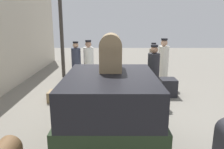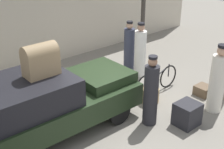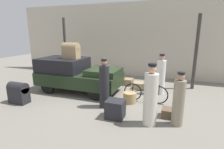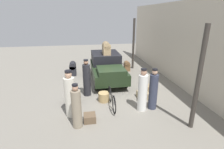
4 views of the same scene
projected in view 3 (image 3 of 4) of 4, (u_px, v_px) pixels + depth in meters
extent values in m
plane|color=gray|center=(106.00, 96.00, 7.70)|extent=(30.00, 30.00, 0.00)
cube|color=beige|center=(130.00, 40.00, 10.88)|extent=(16.00, 0.15, 4.50)
cylinder|color=#38332D|center=(65.00, 48.00, 10.75)|extent=(0.16, 0.16, 3.57)
cylinder|color=#38332D|center=(196.00, 53.00, 8.30)|extent=(0.16, 0.16, 3.57)
cylinder|color=black|center=(110.00, 82.00, 8.65)|extent=(0.65, 0.12, 0.65)
cylinder|color=black|center=(95.00, 93.00, 7.15)|extent=(0.65, 0.12, 0.65)
cylinder|color=black|center=(68.00, 78.00, 9.45)|extent=(0.65, 0.12, 0.65)
cylinder|color=black|center=(48.00, 87.00, 7.95)|extent=(0.65, 0.12, 0.65)
cube|color=black|center=(80.00, 78.00, 8.23)|extent=(3.87, 1.81, 0.57)
cube|color=black|center=(63.00, 64.00, 8.37)|extent=(2.13, 1.67, 0.63)
cube|color=black|center=(104.00, 72.00, 7.71)|extent=(1.35, 1.41, 0.26)
torus|color=black|center=(159.00, 95.00, 6.80)|extent=(0.73, 0.04, 0.73)
torus|color=black|center=(133.00, 92.00, 7.14)|extent=(0.73, 0.04, 0.73)
cylinder|color=#232328|center=(146.00, 89.00, 6.93)|extent=(1.04, 0.04, 0.39)
cylinder|color=#232328|center=(133.00, 87.00, 7.10)|extent=(0.04, 0.04, 0.38)
cylinder|color=#232328|center=(159.00, 90.00, 6.75)|extent=(0.04, 0.04, 0.41)
cylinder|color=tan|center=(130.00, 98.00, 6.94)|extent=(0.51, 0.51, 0.42)
cylinder|color=#33384C|center=(161.00, 75.00, 8.26)|extent=(0.36, 0.36, 1.52)
sphere|color=tan|center=(162.00, 57.00, 8.06)|extent=(0.22, 0.22, 0.22)
cylinder|color=black|center=(162.00, 55.00, 8.03)|extent=(0.21, 0.21, 0.06)
cylinder|color=white|center=(161.00, 77.00, 7.81)|extent=(0.39, 0.39, 1.54)
sphere|color=tan|center=(162.00, 58.00, 7.59)|extent=(0.24, 0.24, 0.24)
cylinder|color=black|center=(162.00, 55.00, 7.57)|extent=(0.23, 0.23, 0.07)
cylinder|color=silver|center=(150.00, 100.00, 5.17)|extent=(0.41, 0.41, 1.59)
sphere|color=tan|center=(152.00, 69.00, 4.95)|extent=(0.25, 0.25, 0.25)
cylinder|color=black|center=(152.00, 65.00, 4.92)|extent=(0.24, 0.24, 0.07)
cylinder|color=gray|center=(178.00, 103.00, 5.16)|extent=(0.34, 0.34, 1.40)
sphere|color=tan|center=(181.00, 77.00, 4.97)|extent=(0.21, 0.21, 0.21)
cylinder|color=black|center=(181.00, 73.00, 4.94)|extent=(0.20, 0.20, 0.06)
cylinder|color=#232328|center=(104.00, 87.00, 6.41)|extent=(0.36, 0.36, 1.57)
sphere|color=#936B51|center=(104.00, 63.00, 6.20)|extent=(0.22, 0.22, 0.22)
cylinder|color=black|center=(104.00, 60.00, 6.17)|extent=(0.21, 0.21, 0.06)
cube|color=#937A56|center=(128.00, 82.00, 9.31)|extent=(0.49, 0.54, 0.33)
cube|color=#232328|center=(19.00, 95.00, 6.90)|extent=(0.75, 0.42, 0.64)
cylinder|color=#232328|center=(18.00, 87.00, 6.82)|extent=(0.75, 0.42, 0.42)
cube|color=#9E8966|center=(139.00, 86.00, 8.68)|extent=(0.58, 0.50, 0.31)
cube|color=#232328|center=(115.00, 109.00, 5.71)|extent=(0.58, 0.54, 0.60)
cube|color=brown|center=(69.00, 75.00, 10.41)|extent=(0.44, 0.39, 0.50)
cylinder|color=brown|center=(68.00, 71.00, 10.35)|extent=(0.44, 0.39, 0.39)
cube|color=brown|center=(169.00, 113.00, 5.79)|extent=(0.44, 0.44, 0.28)
cube|color=#937A56|center=(71.00, 53.00, 8.08)|extent=(0.75, 0.43, 0.52)
cylinder|color=#937A56|center=(71.00, 47.00, 8.02)|extent=(0.75, 0.43, 0.43)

